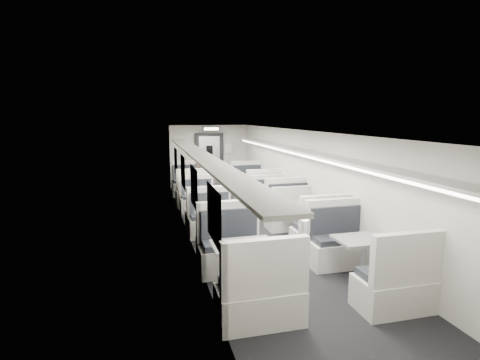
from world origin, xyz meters
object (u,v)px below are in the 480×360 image
passenger (202,177)px  booth_left_c (217,229)px  exit_sign (211,129)px  booth_left_b (201,206)px  booth_right_b (278,206)px  vestibule_door (209,161)px  booth_right_c (304,221)px  booth_right_d (363,261)px  booth_left_d (243,268)px  booth_right_a (255,189)px  booth_left_a (191,188)px

passenger → booth_left_c: bearing=-113.7°
exit_sign → booth_left_b: bearing=-104.2°
booth_right_b → vestibule_door: bearing=101.3°
booth_left_b → exit_sign: bearing=75.8°
booth_right_c → booth_right_d: (0.00, -2.38, -0.01)m
booth_left_b → passenger: passenger is taller
booth_left_d → booth_right_a: 6.44m
exit_sign → booth_right_c: bearing=-80.9°
booth_left_b → booth_right_a: bearing=39.0°
booth_left_c → exit_sign: 6.60m
booth_right_a → booth_right_b: booth_right_a is taller
passenger → exit_sign: exit_sign is taller
booth_right_c → booth_left_c: bearing=179.7°
booth_left_a → exit_sign: (1.00, 1.70, 1.88)m
booth_right_c → exit_sign: (-1.00, 6.25, 1.86)m
booth_left_a → booth_left_c: (0.00, -4.54, -0.03)m
booth_left_a → booth_left_b: (0.00, -2.26, -0.05)m
booth_left_d → booth_right_c: size_ratio=1.01×
booth_right_d → vestibule_door: vestibule_door is taller
passenger → vestibule_door: size_ratio=0.80×
vestibule_door → booth_right_b: bearing=-78.7°
booth_left_a → booth_left_b: booth_left_a is taller
booth_right_a → passenger: size_ratio=1.34×
booth_right_a → booth_right_c: size_ratio=0.96×
booth_left_a → booth_right_a: (2.00, -0.64, -0.00)m
booth_right_a → passenger: bearing=169.6°
booth_right_d → vestibule_door: (-1.00, 9.12, 0.63)m
booth_right_a → booth_right_c: booth_right_c is taller
booth_right_b → booth_right_c: bearing=-90.0°
exit_sign → passenger: bearing=-108.0°
booth_left_b → booth_left_d: (0.00, -4.50, 0.06)m
booth_left_c → exit_sign: exit_sign is taller
booth_right_d → exit_sign: (-1.00, 8.63, 1.87)m
booth_left_d → booth_right_b: booth_left_d is taller
booth_left_b → exit_sign: (1.00, 3.95, 1.93)m
booth_left_b → booth_right_c: (2.00, -2.30, 0.06)m
vestibule_door → booth_left_b: bearing=-102.7°
exit_sign → booth_right_d: bearing=-83.4°
booth_left_c → booth_right_d: 3.12m
booth_left_a → booth_left_d: size_ratio=0.96×
booth_right_a → booth_right_c: (0.00, -3.92, 0.01)m
booth_left_c → exit_sign: bearing=80.9°
booth_left_a → booth_right_a: size_ratio=1.00×
booth_right_b → vestibule_door: vestibule_door is taller
booth_left_b → booth_right_d: size_ratio=0.87×
booth_left_b → booth_right_c: booth_right_c is taller
booth_left_d → booth_right_d: booth_left_d is taller
booth_right_b → passenger: bearing=123.5°
booth_left_b → booth_right_b: size_ratio=0.99×
booth_left_c → booth_right_b: bearing=40.4°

